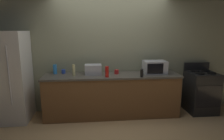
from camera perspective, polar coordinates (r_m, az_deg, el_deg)
The scene contains 13 objects.
ground_plane at distance 4.09m, azimuth 0.59°, elevation -15.02°, with size 8.00×8.00×0.00m, color tan.
back_wall at distance 4.49m, azimuth -0.53°, elevation 5.43°, with size 6.40×0.10×2.70m, color gray.
counter_run at distance 4.28m, azimuth 0.00°, elevation -7.21°, with size 2.84×0.64×0.90m.
refrigerator at distance 4.45m, azimuth -27.29°, elevation -1.80°, with size 0.72×0.73×1.80m.
stove_range at distance 4.89m, azimuth 24.13°, elevation -5.71°, with size 0.60×0.61×1.08m.
microwave at distance 4.37m, azimuth 12.10°, elevation 0.82°, with size 0.48×0.35×0.27m.
toaster_oven at distance 4.17m, azimuth -5.41°, elevation 0.12°, with size 0.34×0.26×0.21m, color #B7BABF.
cordless_phone at distance 4.02m, azimuth 8.53°, elevation -0.82°, with size 0.05×0.11×0.15m, color black.
bottle_vinegar at distance 4.12m, azimuth -10.90°, elevation -0.02°, with size 0.06×0.06×0.23m, color beige.
bottle_spray_cleaner at distance 4.39m, azimuth -16.02°, elevation 0.22°, with size 0.08×0.08×0.20m, color #338CE5.
bottle_hot_sauce at distance 3.93m, azimuth -1.46°, elevation -0.50°, with size 0.07×0.07×0.22m, color red.
mug_red at distance 4.23m, azimuth 1.30°, elevation -0.52°, with size 0.09×0.09×0.09m, color red.
mug_blue at distance 4.39m, azimuth -13.71°, elevation -0.40°, with size 0.08×0.08×0.09m, color #2D4CB2.
Camera 1 is at (-0.41, -3.63, 1.83)m, focal length 31.93 mm.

